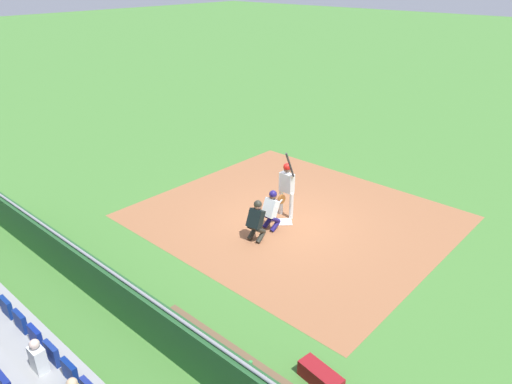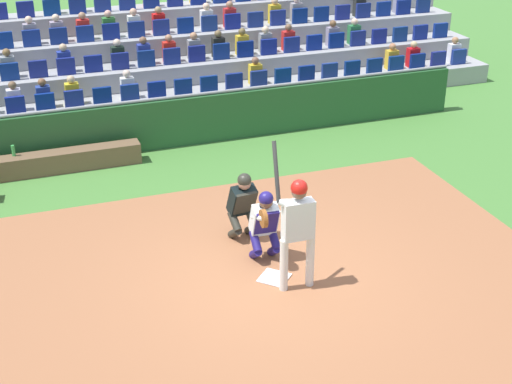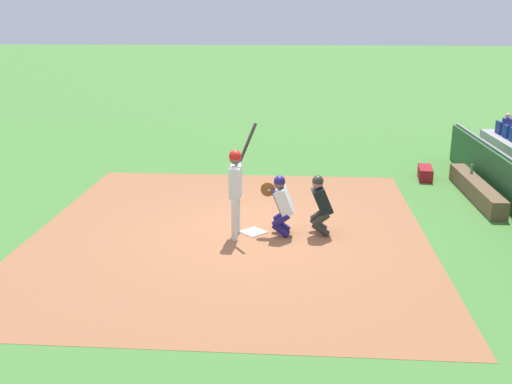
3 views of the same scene
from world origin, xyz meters
name	(u,v)px [view 2 (image 2 of 3)]	position (x,y,z in m)	size (l,w,h in m)	color
ground_plane	(274,278)	(0.00, 0.00, 0.00)	(160.00, 160.00, 0.00)	#467E34
infield_dirt_patch	(286,295)	(0.00, 0.50, 0.00)	(9.18, 8.21, 0.01)	#9C623F
home_plate_marker	(274,278)	(0.00, 0.00, 0.02)	(0.44, 0.44, 0.02)	white
batter_at_plate	(297,221)	(-0.23, 0.34, 1.16)	(0.62, 0.56, 2.36)	silver
catcher_crouching	(265,222)	(-0.05, -0.58, 0.72)	(0.48, 0.72, 1.30)	navy
home_plate_umpire	(243,203)	(0.04, -1.40, 0.70)	(0.49, 0.49, 1.29)	#2C2C24
dugout_wall	(177,122)	(0.00, -6.00, 0.57)	(13.91, 0.24, 1.18)	#235329
dugout_bench	(55,162)	(2.79, -5.45, 0.22)	(3.59, 0.40, 0.44)	brown
water_bottle_on_bench	(13,151)	(3.57, -5.53, 0.56)	(0.07, 0.07, 0.23)	green
bleacher_stand	(137,63)	(0.02, -10.11, 0.81)	(18.93, 4.13, 2.76)	#979999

